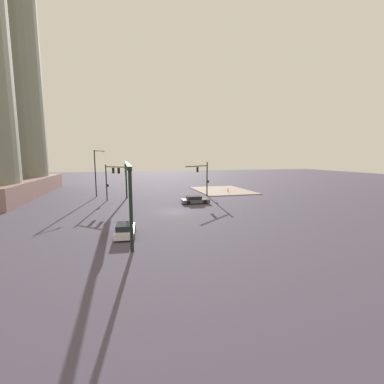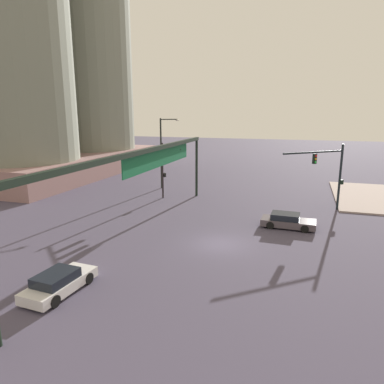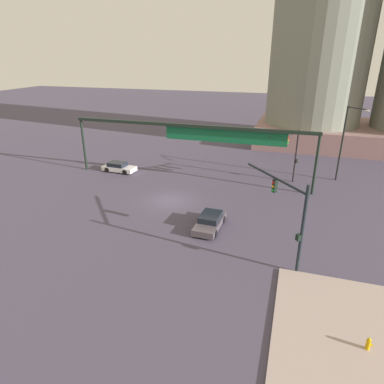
# 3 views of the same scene
# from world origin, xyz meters

# --- Properties ---
(ground_plane) EXTENTS (211.97, 211.97, 0.00)m
(ground_plane) POSITION_xyz_m (0.00, 0.00, 0.00)
(ground_plane) COLOR #463F53
(traffic_signal_near_corner) EXTENTS (3.34, 3.32, 6.20)m
(traffic_signal_near_corner) POSITION_xyz_m (11.19, 8.62, 4.24)
(traffic_signal_near_corner) COLOR black
(traffic_signal_near_corner) RESTS_ON ground
(traffic_signal_opposite_side) EXTENTS (4.64, 5.69, 6.49)m
(traffic_signal_opposite_side) POSITION_xyz_m (11.82, -7.78, 4.29)
(traffic_signal_opposite_side) COLOR black
(traffic_signal_opposite_side) RESTS_ON ground
(streetlamp_curved_arm) EXTENTS (2.11, 1.98, 8.75)m
(streetlamp_curved_arm) POSITION_xyz_m (17.05, 11.45, 5.06)
(streetlamp_curved_arm) COLOR black
(streetlamp_curved_arm) RESTS_ON ground
(overhead_sign_gantry) EXTENTS (28.45, 0.43, 6.75)m
(overhead_sign_gantry) POSITION_xyz_m (1.22, 6.20, 5.80)
(overhead_sign_gantry) COLOR black
(overhead_sign_gantry) RESTS_ON ground
(sedan_car_approaching) EXTENTS (2.10, 4.46, 1.21)m
(sedan_car_approaching) POSITION_xyz_m (5.41, -4.46, 0.58)
(sedan_car_approaching) COLOR #4F464E
(sedan_car_approaching) RESTS_ON ground
(sedan_car_waiting_far) EXTENTS (4.37, 2.09, 1.21)m
(sedan_car_waiting_far) POSITION_xyz_m (-9.54, 6.63, 0.57)
(sedan_car_waiting_far) COLOR silver
(sedan_car_waiting_far) RESTS_ON ground
(fire_hydrant_on_curb) EXTENTS (0.33, 0.22, 0.71)m
(fire_hydrant_on_curb) POSITION_xyz_m (16.40, -14.82, 0.49)
(fire_hydrant_on_curb) COLOR #D2980B
(fire_hydrant_on_curb) RESTS_ON sidewalk_corner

